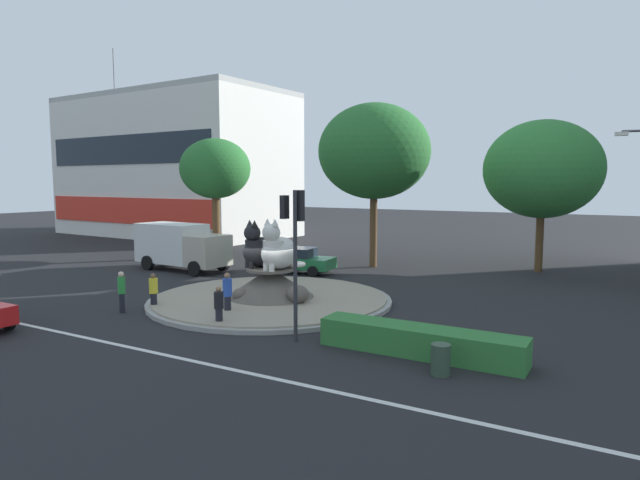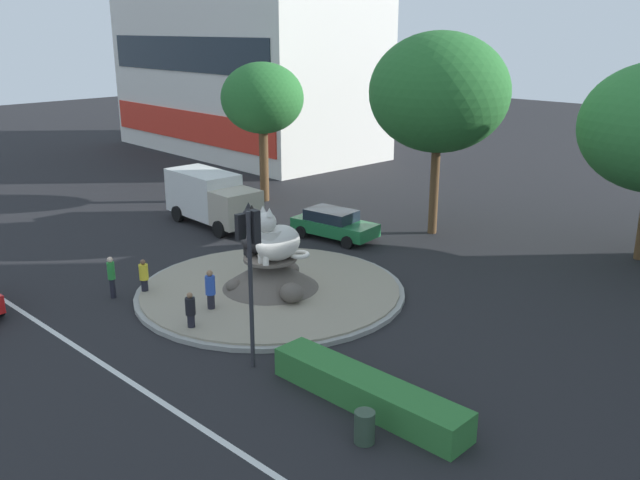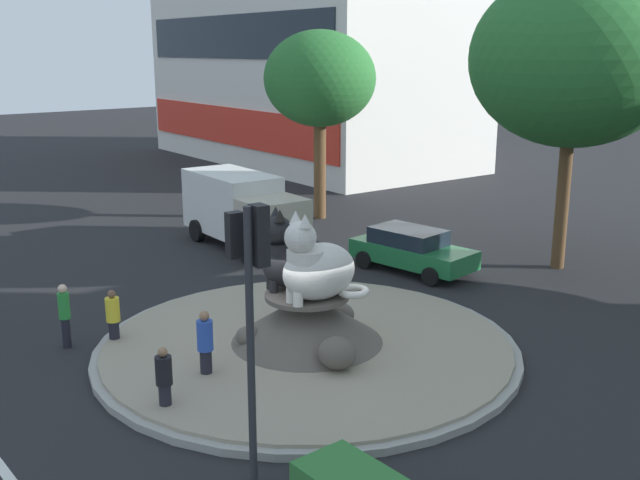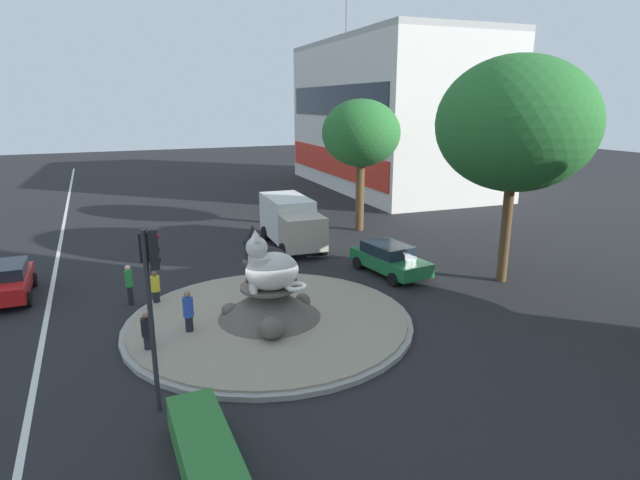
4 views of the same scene
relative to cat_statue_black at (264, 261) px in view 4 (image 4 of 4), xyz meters
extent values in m
plane|color=black|center=(0.56, -0.01, -2.37)|extent=(160.00, 160.00, 0.00)
cube|color=silver|center=(0.56, -8.01, -2.37)|extent=(112.00, 0.20, 0.01)
cylinder|color=gray|center=(0.56, -0.01, -2.28)|extent=(11.04, 11.04, 0.18)
cylinder|color=gray|center=(0.56, -0.01, -2.15)|extent=(10.60, 10.60, 0.08)
cone|color=#564F47|center=(0.56, -0.01, -1.46)|extent=(3.97, 3.97, 1.31)
cylinder|color=#564F47|center=(0.56, -0.01, -0.86)|extent=(2.19, 2.19, 0.12)
ellipsoid|color=#564F47|center=(2.35, -0.52, -1.73)|extent=(0.97, 0.90, 0.78)
ellipsoid|color=#564F47|center=(0.19, 1.53, -1.81)|extent=(0.75, 0.59, 0.60)
ellipsoid|color=#564F47|center=(-0.14, -1.38, -1.85)|extent=(0.66, 0.68, 0.53)
ellipsoid|color=black|center=(0.03, 0.10, -0.11)|extent=(1.82, 2.21, 1.38)
cylinder|color=black|center=(-0.11, -0.25, 0.04)|extent=(1.16, 1.16, 0.86)
sphere|color=black|center=(-0.16, -0.38, 0.80)|extent=(0.76, 0.76, 0.76)
torus|color=black|center=(0.60, 0.71, -0.66)|extent=(1.12, 1.12, 0.17)
cone|color=black|center=(0.04, -0.46, 1.24)|extent=(0.40, 0.40, 0.31)
cone|color=black|center=(-0.35, -0.31, 1.24)|extent=(0.40, 0.40, 0.31)
cylinder|color=black|center=(-0.08, -0.60, -0.63)|extent=(0.24, 0.24, 0.35)
cylinder|color=black|center=(-0.37, -0.49, -0.63)|extent=(0.24, 0.24, 0.35)
ellipsoid|color=silver|center=(1.08, -0.03, -0.08)|extent=(1.49, 2.12, 1.45)
cylinder|color=silver|center=(1.04, -0.43, 0.08)|extent=(1.04, 1.04, 0.91)
sphere|color=silver|center=(1.02, -0.57, 0.88)|extent=(0.80, 0.80, 0.80)
torus|color=silver|center=(1.50, 0.74, -0.66)|extent=(0.95, 0.95, 0.18)
cone|color=silver|center=(1.24, -0.60, 1.34)|extent=(0.36, 0.36, 0.33)
cone|color=silver|center=(0.80, -0.55, 1.34)|extent=(0.36, 0.36, 0.33)
cylinder|color=silver|center=(1.16, -0.77, -0.62)|extent=(0.25, 0.25, 0.36)
cylinder|color=silver|center=(0.83, -0.73, -0.62)|extent=(0.25, 0.25, 0.36)
cylinder|color=#2D2D33|center=(4.89, -4.69, 0.23)|extent=(0.14, 0.14, 5.20)
cube|color=black|center=(4.91, -4.47, 2.30)|extent=(0.34, 0.26, 1.05)
sphere|color=red|center=(4.91, -4.39, 2.62)|extent=(0.18, 0.18, 0.18)
sphere|color=#392706|center=(4.91, -4.39, 2.30)|extent=(0.18, 0.18, 0.18)
sphere|color=black|center=(4.91, -4.39, 1.99)|extent=(0.18, 0.18, 0.18)
cube|color=black|center=(4.44, -4.65, 2.25)|extent=(0.22, 0.29, 0.80)
cube|color=silver|center=(-26.57, 21.62, 4.44)|extent=(24.80, 13.41, 13.63)
cube|color=red|center=(-26.91, 15.54, 0.35)|extent=(23.16, 1.43, 2.45)
cube|color=#19232D|center=(-26.91, 15.56, 6.08)|extent=(22.19, 1.34, 2.73)
cube|color=#B2B2AD|center=(-26.57, 21.62, 11.50)|extent=(24.80, 13.41, 0.50)
cylinder|color=#4C4C51|center=(-33.28, 20.01, 14.34)|extent=(0.10, 0.10, 5.18)
cylinder|color=brown|center=(0.34, 11.77, -0.10)|extent=(0.47, 0.47, 4.54)
ellipsoid|color=#286B2D|center=(0.34, 11.77, 5.00)|extent=(7.08, 7.08, 6.02)
cylinder|color=brown|center=(-11.43, 10.29, -0.18)|extent=(0.57, 0.57, 4.38)
ellipsoid|color=#286B2D|center=(-11.43, 10.29, 4.03)|extent=(5.05, 5.05, 4.29)
cylinder|color=black|center=(0.57, -3.07, -1.95)|extent=(0.29, 0.29, 0.84)
cylinder|color=#284CB2|center=(0.57, -3.07, -1.17)|extent=(0.38, 0.38, 0.73)
sphere|color=#936B4C|center=(0.57, -3.07, -0.69)|extent=(0.24, 0.24, 0.24)
cylinder|color=black|center=(-2.84, -3.83, -2.00)|extent=(0.28, 0.28, 0.74)
cylinder|color=yellow|center=(-2.84, -3.83, -1.31)|extent=(0.37, 0.37, 0.64)
sphere|color=brown|center=(-2.84, -3.83, -0.88)|extent=(0.21, 0.21, 0.21)
cylinder|color=black|center=(-3.67, -4.80, -1.97)|extent=(0.23, 0.23, 0.81)
cylinder|color=#288C38|center=(-3.67, -4.80, -1.21)|extent=(0.30, 0.30, 0.70)
sphere|color=beige|center=(-3.67, -4.80, -0.74)|extent=(0.23, 0.23, 0.23)
cylinder|color=black|center=(1.41, -4.60, -2.01)|extent=(0.27, 0.27, 0.73)
cylinder|color=black|center=(1.41, -4.60, -1.32)|extent=(0.36, 0.36, 0.63)
sphere|color=#936B4C|center=(1.41, -4.60, -0.90)|extent=(0.21, 0.21, 0.21)
cube|color=red|center=(-6.51, -9.68, -1.70)|extent=(4.12, 1.84, 0.70)
cube|color=#19232D|center=(-6.72, -9.68, -1.10)|extent=(2.31, 1.62, 0.51)
cylinder|color=black|center=(-5.15, -8.76, -2.05)|extent=(0.64, 0.22, 0.64)
cylinder|color=black|center=(-7.87, -8.76, -2.05)|extent=(0.64, 0.22, 0.64)
cube|color=#1E6B38|center=(-2.67, 7.35, -1.72)|extent=(4.63, 2.34, 0.66)
cube|color=#19232D|center=(-2.89, 7.33, -1.12)|extent=(2.66, 1.90, 0.55)
cylinder|color=black|center=(-1.31, 8.44, -2.05)|extent=(0.66, 0.29, 0.64)
cylinder|color=black|center=(-1.11, 6.59, -2.05)|extent=(0.66, 0.29, 0.64)
cylinder|color=black|center=(-4.23, 8.11, -2.05)|extent=(0.66, 0.29, 0.64)
cylinder|color=black|center=(-4.03, 6.27, -2.05)|extent=(0.66, 0.29, 0.64)
cube|color=#B7AD99|center=(-7.13, 4.50, -1.00)|extent=(2.03, 2.42, 1.84)
cube|color=silver|center=(-10.27, 4.71, -0.72)|extent=(4.54, 2.59, 2.41)
cylinder|color=black|center=(-6.99, 5.64, -1.92)|extent=(0.92, 0.36, 0.90)
cylinder|color=black|center=(-7.15, 3.35, -1.92)|extent=(0.92, 0.36, 0.90)
cylinder|color=black|center=(-11.13, 5.92, -1.92)|extent=(0.92, 0.36, 0.90)
cylinder|color=black|center=(-11.28, 3.62, -1.92)|extent=(0.92, 0.36, 0.90)
camera|label=1|loc=(14.78, -20.19, 3.12)|focal=30.72mm
camera|label=2|loc=(20.22, -17.45, 8.13)|focal=38.20mm
camera|label=3|loc=(14.81, -11.31, 5.32)|focal=41.66mm
camera|label=4|loc=(18.25, -5.66, 5.95)|focal=28.84mm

